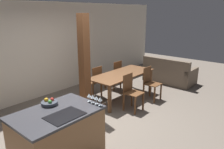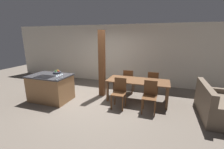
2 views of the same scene
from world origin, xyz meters
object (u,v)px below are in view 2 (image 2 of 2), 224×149
(dining_chair_far_left, at_px, (129,81))
(timber_post, at_px, (102,64))
(wine_glass_far, at_px, (60,75))
(dining_table, at_px, (138,83))
(wine_glass_end, at_px, (62,74))
(kitchen_island, at_px, (51,88))
(couch, at_px, (216,107))
(wine_glass_near, at_px, (56,76))
(dining_chair_near_left, at_px, (119,92))
(dining_chair_far_right, at_px, (153,83))
(dining_chair_near_right, at_px, (150,96))
(wine_glass_middle, at_px, (58,75))
(fruit_bowl, at_px, (57,72))

(dining_chair_far_left, xyz_separation_m, timber_post, (-0.88, -0.57, 0.70))
(wine_glass_far, bearing_deg, dining_table, 26.19)
(wine_glass_end, bearing_deg, kitchen_island, 168.24)
(wine_glass_end, relative_size, couch, 0.09)
(wine_glass_near, distance_m, dining_chair_near_left, 1.97)
(dining_chair_far_right, xyz_separation_m, timber_post, (-1.80, -0.57, 0.70))
(kitchen_island, bearing_deg, dining_chair_far_left, 32.82)
(wine_glass_end, relative_size, dining_chair_near_right, 0.16)
(wine_glass_middle, distance_m, timber_post, 1.59)
(dining_chair_far_left, height_order, dining_chair_far_right, same)
(fruit_bowl, bearing_deg, dining_chair_near_left, -1.55)
(wine_glass_middle, height_order, dining_chair_far_right, wine_glass_middle)
(wine_glass_end, relative_size, dining_chair_far_left, 0.16)
(wine_glass_far, height_order, wine_glass_end, same)
(wine_glass_near, relative_size, dining_table, 0.07)
(kitchen_island, distance_m, dining_chair_far_left, 2.86)
(kitchen_island, height_order, dining_chair_near_left, dining_chair_near_left)
(wine_glass_end, bearing_deg, dining_table, 24.37)
(wine_glass_end, height_order, timber_post, timber_post)
(fruit_bowl, bearing_deg, dining_table, 12.03)
(wine_glass_far, distance_m, wine_glass_end, 0.09)
(dining_chair_far_right, height_order, timber_post, timber_post)
(kitchen_island, relative_size, couch, 0.81)
(wine_glass_far, bearing_deg, wine_glass_near, -90.00)
(dining_table, distance_m, dining_chair_far_left, 0.82)
(dining_chair_far_right, xyz_separation_m, couch, (1.78, -1.01, -0.20))
(dining_table, xyz_separation_m, dining_chair_near_right, (0.46, -0.66, -0.15))
(kitchen_island, distance_m, dining_table, 3.01)
(dining_chair_near_left, distance_m, dining_chair_far_left, 1.31)
(dining_chair_near_right, bearing_deg, timber_post, 157.59)
(dining_chair_far_left, relative_size, couch, 0.55)
(fruit_bowl, relative_size, wine_glass_middle, 1.87)
(dining_chair_near_right, relative_size, dining_chair_far_left, 1.00)
(wine_glass_end, xyz_separation_m, timber_post, (0.92, 1.11, 0.18))
(fruit_bowl, xyz_separation_m, timber_post, (1.44, 0.68, 0.25))
(wine_glass_near, xyz_separation_m, dining_chair_near_left, (1.79, 0.63, -0.53))
(wine_glass_far, height_order, timber_post, timber_post)
(wine_glass_middle, xyz_separation_m, wine_glass_far, (0.00, 0.09, 0.00))
(kitchen_island, distance_m, wine_glass_middle, 0.89)
(wine_glass_middle, relative_size, timber_post, 0.06)
(couch, bearing_deg, wine_glass_far, 100.08)
(kitchen_island, relative_size, dining_table, 0.67)
(wine_glass_far, relative_size, dining_chair_far_left, 0.16)
(wine_glass_end, xyz_separation_m, dining_chair_near_right, (2.72, 0.37, -0.53))
(timber_post, bearing_deg, kitchen_island, -147.26)
(wine_glass_end, distance_m, timber_post, 1.45)
(dining_table, relative_size, couch, 1.20)
(dining_table, bearing_deg, couch, -8.97)
(dining_chair_near_left, relative_size, dining_chair_near_right, 1.00)
(kitchen_island, xyz_separation_m, dining_chair_far_right, (3.32, 1.55, 0.04))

